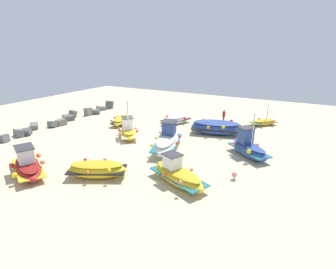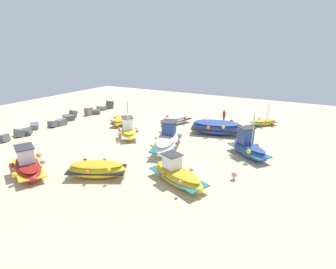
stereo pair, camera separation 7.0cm
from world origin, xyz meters
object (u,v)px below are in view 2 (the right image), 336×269
at_px(fishing_boat_5, 177,175).
at_px(person_walking, 224,116).
at_px(fishing_boat_1, 167,141).
at_px(fishing_boat_6, 28,165).
at_px(fishing_boat_3, 97,169).
at_px(fishing_boat_0, 176,120).
at_px(fishing_boat_9, 122,120).
at_px(fishing_boat_4, 216,127).
at_px(fishing_boat_7, 248,148).
at_px(fishing_boat_8, 264,122).
at_px(mooring_buoy_0, 234,175).
at_px(fishing_boat_2, 128,131).

xyz_separation_m(fishing_boat_5, person_walking, (14.56, 1.50, 0.36)).
bearing_deg(fishing_boat_1, fishing_boat_5, -161.91).
bearing_deg(fishing_boat_6, fishing_boat_3, -130.23).
relative_size(fishing_boat_0, fishing_boat_9, 0.99).
xyz_separation_m(fishing_boat_1, person_walking, (9.74, -1.86, 0.20)).
bearing_deg(fishing_boat_9, fishing_boat_4, -99.31).
bearing_deg(person_walking, fishing_boat_9, 179.62).
relative_size(fishing_boat_4, person_walking, 3.22).
relative_size(fishing_boat_5, fishing_boat_7, 1.18).
bearing_deg(fishing_boat_8, fishing_boat_9, -19.41).
height_order(fishing_boat_1, fishing_boat_6, fishing_boat_1).
relative_size(fishing_boat_0, mooring_buoy_0, 7.11).
xyz_separation_m(fishing_boat_3, fishing_boat_5, (1.78, -5.08, 0.06)).
xyz_separation_m(fishing_boat_8, mooring_buoy_0, (-14.10, -0.55, 0.02)).
height_order(fishing_boat_0, fishing_boat_4, fishing_boat_4).
height_order(fishing_boat_1, fishing_boat_9, fishing_boat_1).
xyz_separation_m(fishing_boat_2, fishing_boat_3, (-7.56, -3.09, -0.09)).
bearing_deg(mooring_buoy_0, fishing_boat_3, 116.35).
bearing_deg(fishing_boat_0, fishing_boat_7, -99.22).
relative_size(fishing_boat_2, fishing_boat_8, 1.19).
relative_size(fishing_boat_2, fishing_boat_6, 0.80).
relative_size(fishing_boat_2, fishing_boat_3, 0.88).
height_order(fishing_boat_3, fishing_boat_8, fishing_boat_8).
bearing_deg(fishing_boat_5, fishing_boat_2, -12.19).
relative_size(fishing_boat_6, person_walking, 2.74).
height_order(fishing_boat_8, fishing_boat_9, fishing_boat_8).
bearing_deg(mooring_buoy_0, person_walking, 20.32).
height_order(fishing_boat_8, person_walking, fishing_boat_8).
bearing_deg(fishing_boat_0, person_walking, -41.60).
bearing_deg(fishing_boat_8, fishing_boat_4, 10.17).
relative_size(fishing_boat_4, fishing_boat_5, 1.17).
height_order(fishing_boat_5, fishing_boat_6, fishing_boat_6).
xyz_separation_m(fishing_boat_0, fishing_boat_7, (-5.53, -9.21, 0.25)).
bearing_deg(person_walking, fishing_boat_6, -142.81).
distance_m(fishing_boat_5, fishing_boat_9, 14.66).
distance_m(fishing_boat_0, fishing_boat_3, 14.00).
bearing_deg(fishing_boat_2, fishing_boat_6, 129.54).
distance_m(fishing_boat_3, fishing_boat_8, 19.65).
height_order(fishing_boat_0, fishing_boat_6, fishing_boat_6).
relative_size(fishing_boat_2, fishing_boat_9, 0.93).
xyz_separation_m(fishing_boat_2, fishing_boat_5, (-5.77, -8.17, -0.04)).
distance_m(fishing_boat_0, fishing_boat_4, 5.35).
bearing_deg(mooring_buoy_0, fishing_boat_7, 1.48).
relative_size(fishing_boat_1, fishing_boat_8, 1.82).
bearing_deg(fishing_boat_9, fishing_boat_6, 169.98).
distance_m(fishing_boat_3, fishing_boat_7, 11.63).
xyz_separation_m(fishing_boat_0, fishing_boat_9, (-3.07, 5.24, -0.03)).
bearing_deg(fishing_boat_8, fishing_boat_0, -21.31).
xyz_separation_m(fishing_boat_1, fishing_boat_3, (-6.60, 1.72, -0.21)).
relative_size(person_walking, mooring_buoy_0, 3.03).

